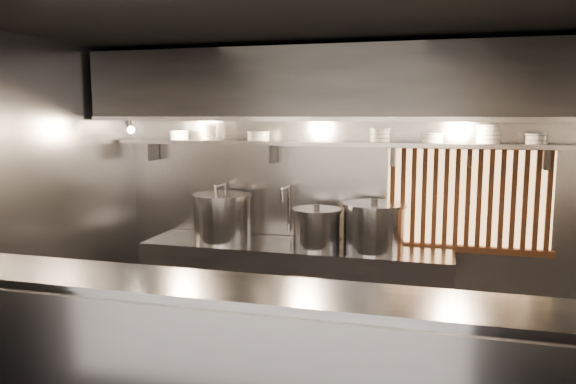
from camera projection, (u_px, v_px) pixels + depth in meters
The scene contains 22 objects.
ceiling at pixel (295, 25), 4.05m from camera, with size 4.50×4.50×0.00m, color black.
wall_back at pixel (333, 190), 5.67m from camera, with size 4.50×4.50×0.00m, color gray.
wall_left at pixel (43, 203), 4.84m from camera, with size 3.00×3.00×0.00m, color gray.
serving_counter at pixel (254, 377), 3.44m from camera, with size 4.50×0.56×1.13m.
cooking_bench at pixel (295, 289), 5.53m from camera, with size 3.00×0.70×0.90m, color gray.
bowl_shelf at pixel (330, 144), 5.43m from camera, with size 4.40×0.34×0.04m, color gray.
exhaust_hood at pixel (326, 85), 5.15m from camera, with size 4.40×0.81×0.65m.
wood_screen at pixel (468, 198), 5.28m from camera, with size 1.56×0.09×1.04m.
faucet_left at pixel (222, 197), 5.86m from camera, with size 0.04×0.30×0.50m.
faucet_right at pixel (287, 199), 5.67m from camera, with size 0.04×0.30×0.50m.
heat_lamp at pixel (129, 124), 5.46m from camera, with size 0.25×0.35×0.20m.
pendant_bulb at pixel (317, 135), 5.33m from camera, with size 0.09×0.09×0.19m.
stock_pot_left at pixel (222, 217), 5.63m from camera, with size 0.74×0.74×0.51m.
stock_pot_mid at pixel (317, 228), 5.33m from camera, with size 0.53×0.53×0.42m.
stock_pot_right at pixel (374, 227), 5.21m from camera, with size 0.68×0.68×0.49m.
bowl_stack_0 at pixel (179, 135), 5.85m from camera, with size 0.21×0.21×0.09m.
bowl_stack_1 at pixel (212, 132), 5.74m from camera, with size 0.21×0.21×0.17m.
bowl_stack_2 at pixel (259, 136), 5.62m from camera, with size 0.23×0.23×0.09m.
bowl_stack_3 at pixel (380, 135), 5.29m from camera, with size 0.20×0.20×0.13m.
bowl_stack_4 at pixel (432, 138), 5.17m from camera, with size 0.21×0.21×0.09m.
bowl_stack_5 at pixel (488, 134), 5.03m from camera, with size 0.23×0.23×0.17m.
bowl_stack_6 at pixel (537, 139), 4.93m from camera, with size 0.20×0.20×0.09m.
Camera 1 is at (1.07, -4.03, 2.16)m, focal length 35.00 mm.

